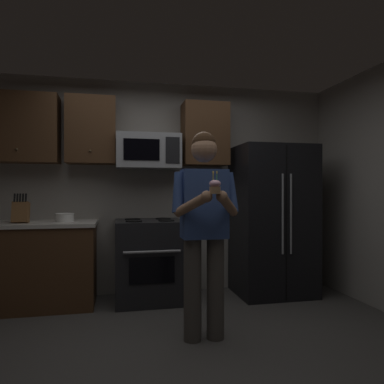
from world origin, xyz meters
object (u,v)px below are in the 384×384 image
object	(u,v)px
knife_block	(21,212)
microwave	(148,152)
oven_range	(149,260)
person	(204,222)
bowl_large_white	(65,217)
refrigerator	(272,220)
cupcake	(215,187)

from	to	relation	value
knife_block	microwave	bearing A→B (deg)	6.26
oven_range	person	xyz separation A→B (m)	(0.36, -1.17, 0.53)
microwave	bowl_large_white	world-z (taller)	microwave
microwave	refrigerator	xyz separation A→B (m)	(1.50, -0.16, -0.82)
oven_range	bowl_large_white	distance (m)	1.05
oven_range	microwave	world-z (taller)	microwave
microwave	cupcake	bearing A→B (deg)	-77.47
person	refrigerator	bearing A→B (deg)	44.76
oven_range	person	bearing A→B (deg)	-72.91
knife_block	oven_range	bearing A→B (deg)	1.25
bowl_large_white	cupcake	xyz separation A→B (m)	(1.28, -1.52, 0.32)
bowl_large_white	person	bearing A→B (deg)	-42.91
oven_range	refrigerator	size ratio (longest dim) A/B	0.52
refrigerator	cupcake	bearing A→B (deg)	-128.00
knife_block	person	xyz separation A→B (m)	(1.72, -1.14, -0.04)
person	cupcake	distance (m)	0.44
oven_range	bowl_large_white	size ratio (longest dim) A/B	4.62
knife_block	person	bearing A→B (deg)	-33.60
refrigerator	cupcake	size ratio (longest dim) A/B	10.35
bowl_large_white	microwave	bearing A→B (deg)	6.07
refrigerator	person	size ratio (longest dim) A/B	1.02
microwave	person	bearing A→B (deg)	-74.42
refrigerator	knife_block	distance (m)	2.86
oven_range	refrigerator	bearing A→B (deg)	-1.50
knife_block	bowl_large_white	world-z (taller)	knife_block
microwave	person	xyz separation A→B (m)	(0.36, -1.29, -0.72)
refrigerator	person	distance (m)	1.61
refrigerator	knife_block	bearing A→B (deg)	179.81
refrigerator	person	bearing A→B (deg)	-135.24
refrigerator	bowl_large_white	xyz separation A→B (m)	(-2.42, 0.06, 0.07)
oven_range	cupcake	world-z (taller)	cupcake
microwave	bowl_large_white	distance (m)	1.19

